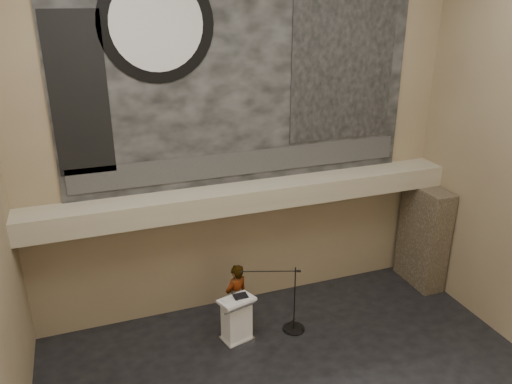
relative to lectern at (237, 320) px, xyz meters
name	(u,v)px	position (x,y,z in m)	size (l,w,h in m)	color
wall_back	(244,137)	(0.74, 1.58, 3.70)	(10.00, 0.02, 8.50)	#876F55
soffit	(250,196)	(0.74, 1.18, 2.40)	(10.00, 0.80, 0.50)	tan
sprinkler_left	(182,218)	(-0.86, 1.13, 2.12)	(0.04, 0.04, 0.06)	#B2893D
sprinkler_right	(325,198)	(2.64, 1.13, 2.12)	(0.04, 0.04, 0.06)	#B2893D
banner	(244,71)	(0.74, 1.55, 5.15)	(8.00, 0.05, 5.00)	black
banner_text_strip	(245,163)	(0.74, 1.51, 3.10)	(7.76, 0.02, 0.55)	#2E2E2E
banner_clock_rim	(157,24)	(-1.06, 1.51, 6.15)	(2.30, 2.30, 0.02)	black
banner_clock_face	(157,24)	(-1.06, 1.49, 6.15)	(1.84, 1.84, 0.02)	silver
banner_building_print	(344,62)	(3.14, 1.51, 5.25)	(2.60, 0.02, 3.60)	black
banner_brick_print	(79,96)	(-2.66, 1.51, 4.85)	(1.10, 0.02, 3.20)	black
stone_pier	(423,236)	(5.39, 0.73, 0.80)	(0.60, 1.40, 2.70)	#3E3326
lectern	(237,320)	(0.00, 0.00, 0.00)	(0.85, 0.69, 1.14)	silver
binder	(241,296)	(0.11, 0.03, 0.56)	(0.30, 0.24, 0.04)	black
papers	(230,301)	(-0.16, -0.06, 0.55)	(0.23, 0.32, 0.01)	silver
speaker_person	(236,297)	(0.15, 0.47, 0.27)	(0.60, 0.39, 1.64)	beige
mic_stand	(292,320)	(1.31, -0.05, -0.30)	(1.52, 0.70, 1.64)	black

